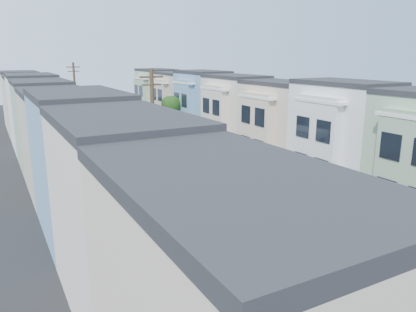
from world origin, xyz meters
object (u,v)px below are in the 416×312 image
parked_right_c (194,146)px  tree_far_r (172,106)px  tree_b (190,164)px  tree_d (99,112)px  parked_right_d (158,130)px  parked_left_d (129,169)px  utility_pole_far (76,104)px  parked_left_b (275,281)px  utility_pole_near (154,144)px  fedex_truck (194,152)px  parked_right_a (374,221)px  tree_e (70,107)px  tree_a (350,249)px  parked_right_b (302,190)px  parked_left_c (178,205)px  tree_c (132,142)px  lead_sedan (160,142)px

parked_right_c → tree_far_r: bearing=84.4°
tree_b → tree_d: 20.21m
tree_b → parked_right_d: tree_b is taller
parked_left_d → parked_right_d: size_ratio=1.06×
tree_far_r → utility_pole_far: 13.30m
parked_left_b → parked_right_c: bearing=73.1°
utility_pole_near → fedex_truck: utility_pole_near is taller
utility_pole_far → utility_pole_near: bearing=-90.0°
tree_b → fedex_truck: bearing=62.9°
parked_left_d → parked_right_d: bearing=58.5°
parked_right_a → tree_e: bearing=103.9°
tree_a → parked_right_b: size_ratio=1.55×
tree_far_r → parked_left_c: (-11.79, -27.85, -3.23)m
tree_c → parked_left_b: (1.40, -16.30, -3.78)m
parked_right_b → parked_right_c: (0.00, 18.73, -0.13)m
tree_a → tree_far_r: bearing=73.4°
tree_d → utility_pole_near: utility_pole_near is taller
tree_c → tree_far_r: (13.19, 22.63, -0.41)m
tree_far_r → parked_left_c: tree_far_r is taller
tree_a → tree_b: tree_b is taller
tree_a → parked_right_d: (11.20, 44.65, -4.32)m
tree_a → parked_right_c: (11.20, 33.32, -4.36)m
tree_d → parked_left_b: bearing=-86.9°
parked_right_a → parked_right_c: 25.44m
tree_a → tree_d: size_ratio=0.93×
tree_b → parked_right_c: (11.20, 21.87, -4.45)m
utility_pole_far → fedex_truck: size_ratio=1.49×
tree_e → tree_c: bearing=-90.0°
tree_a → parked_right_b: bearing=52.5°
tree_a → parked_left_d: bearing=87.1°
parked_left_b → parked_right_b: bearing=45.7°
tree_a → parked_left_c: 17.02m
fedex_truck → lead_sedan: 11.32m
parked_left_c → parked_right_b: 9.97m
tree_d → parked_right_c: 12.33m
parked_right_a → parked_right_c: bearing=88.1°
tree_e → lead_sedan: size_ratio=1.59×
tree_c → parked_left_b: 16.79m
tree_b → parked_left_d: tree_b is taller
tree_b → parked_right_a: (11.20, -3.57, -4.33)m
parked_left_b → parked_right_a: parked_right_a is taller
tree_e → parked_left_b: 42.11m
lead_sedan → parked_right_b: bearing=-80.6°
tree_b → parked_left_c: (1.40, 4.98, -4.31)m
tree_c → parked_right_a: size_ratio=1.21×
tree_far_r → parked_right_b: bearing=-93.8°
tree_e → parked_left_c: size_ratio=1.19×
parked_left_c → parked_right_d: parked_left_c is taller
lead_sedan → parked_left_c: size_ratio=0.75×
parked_left_b → tree_e: bearing=94.3°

